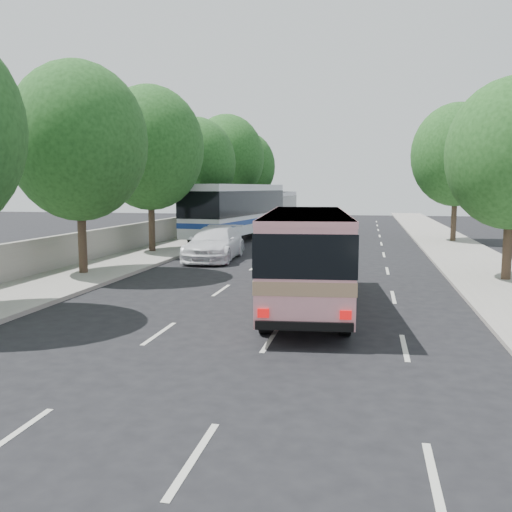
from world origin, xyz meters
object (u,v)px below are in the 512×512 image
(pink_taxi, at_px, (305,261))
(white_pickup, at_px, (215,243))
(tour_coach_front, at_px, (237,207))
(tour_coach_rear, at_px, (276,206))
(pink_bus, at_px, (306,249))

(pink_taxi, bearing_deg, white_pickup, 143.68)
(tour_coach_front, distance_m, tour_coach_rear, 14.23)
(pink_bus, bearing_deg, tour_coach_rear, 95.16)
(pink_bus, bearing_deg, tour_coach_front, 103.30)
(pink_taxi, bearing_deg, tour_coach_rear, 105.95)
(pink_taxi, distance_m, white_pickup, 6.85)
(tour_coach_rear, bearing_deg, pink_taxi, -77.40)
(pink_bus, xyz_separation_m, tour_coach_rear, (-6.85, 34.94, 0.13))
(pink_bus, bearing_deg, pink_taxi, 90.79)
(pink_taxi, distance_m, tour_coach_rear, 29.79)
(pink_bus, relative_size, white_pickup, 1.63)
(pink_taxi, relative_size, white_pickup, 0.69)
(pink_bus, relative_size, tour_coach_rear, 0.86)
(tour_coach_front, relative_size, tour_coach_rear, 1.22)
(tour_coach_rear, bearing_deg, tour_coach_front, -90.87)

